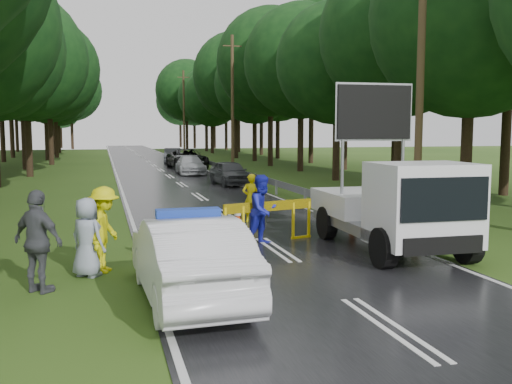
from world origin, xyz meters
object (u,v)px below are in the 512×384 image
object	(u,v)px
police_sedan	(189,259)
work_truck	(396,207)
officer	(251,198)
queue_car_fourth	(172,156)
queue_car_third	(187,159)
queue_car_second	(190,165)
civilian	(263,210)
barrier	(269,211)
queue_car_first	(230,173)

from	to	relation	value
police_sedan	work_truck	xyz separation A→B (m)	(5.60, 2.70, 0.39)
officer	queue_car_fourth	world-z (taller)	officer
police_sedan	officer	world-z (taller)	police_sedan
work_truck	queue_car_third	world-z (taller)	work_truck
officer	queue_car_second	bearing A→B (deg)	-88.69
police_sedan	civilian	bearing A→B (deg)	-123.00
barrier	civilian	bearing A→B (deg)	-153.00
work_truck	officer	size ratio (longest dim) A/B	3.33
barrier	queue_car_first	xyz separation A→B (m)	(2.51, 16.19, -0.17)
police_sedan	queue_car_fourth	size ratio (longest dim) A/B	1.12
civilian	queue_car_second	bearing A→B (deg)	55.87
work_truck	civilian	size ratio (longest dim) A/B	2.88
officer	police_sedan	bearing A→B (deg)	72.44
police_sedan	queue_car_first	distance (m)	21.61
barrier	queue_car_second	bearing A→B (deg)	72.35
queue_car_first	queue_car_third	size ratio (longest dim) A/B	0.72
barrier	queue_car_first	distance (m)	16.39
queue_car_first	barrier	bearing A→B (deg)	-103.10
officer	civilian	size ratio (longest dim) A/B	0.86
queue_car_third	queue_car_fourth	xyz separation A→B (m)	(-0.24, 7.75, -0.09)
barrier	civilian	xyz separation A→B (m)	(-0.22, -0.19, 0.08)
barrier	officer	xyz separation A→B (m)	(0.40, 3.43, -0.04)
officer	civilian	xyz separation A→B (m)	(-0.61, -3.62, 0.13)
civilian	officer	bearing A→B (deg)	50.27
police_sedan	officer	xyz separation A→B (m)	(3.29, 8.16, 0.05)
work_truck	queue_car_fourth	xyz separation A→B (m)	(-0.78, 40.19, -0.47)
queue_car_fourth	officer	bearing A→B (deg)	-84.55
civilian	queue_car_third	size ratio (longest dim) A/B	0.34
queue_car_first	work_truck	bearing A→B (deg)	-93.66
queue_car_second	queue_car_third	size ratio (longest dim) A/B	0.79
civilian	queue_car_fourth	size ratio (longest dim) A/B	0.45
queue_car_second	queue_car_third	distance (m)	6.04
work_truck	queue_car_third	size ratio (longest dim) A/B	0.97
civilian	work_truck	bearing A→B (deg)	-62.28
work_truck	barrier	bearing A→B (deg)	144.60
barrier	officer	bearing A→B (deg)	69.32
officer	queue_car_third	xyz separation A→B (m)	(1.77, 26.98, -0.04)
queue_car_third	queue_car_fourth	world-z (taller)	queue_car_third
police_sedan	queue_car_third	bearing A→B (deg)	-100.73
officer	work_truck	bearing A→B (deg)	117.33
police_sedan	queue_car_fourth	distance (m)	43.16
queue_car_first	queue_car_third	bearing A→B (deg)	87.09
queue_car_first	queue_car_third	world-z (taller)	queue_car_third
work_truck	queue_car_second	size ratio (longest dim) A/B	1.23
police_sedan	barrier	xyz separation A→B (m)	(2.89, 4.73, 0.10)
queue_car_second	queue_car_third	world-z (taller)	queue_car_third
queue_car_first	queue_car_fourth	world-z (taller)	queue_car_fourth
work_truck	barrier	distance (m)	3.40
work_truck	queue_car_fourth	size ratio (longest dim) A/B	1.29
civilian	queue_car_fourth	xyz separation A→B (m)	(2.14, 38.35, -0.25)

